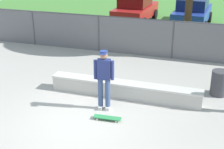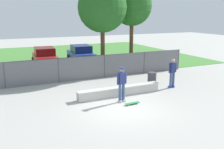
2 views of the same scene
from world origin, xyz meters
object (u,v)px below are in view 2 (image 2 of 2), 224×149
object	(u,v)px
car_red	(45,57)
skateboarder	(122,83)
trash_bin	(152,79)
skateboard	(132,103)
tree_near_right	(132,6)
tree_near_left	(102,8)
concrete_ledge	(120,91)
bystander	(172,72)
car_blue	(81,54)

from	to	relation	value
car_red	skateboarder	bearing A→B (deg)	-80.57
skateboarder	trash_bin	xyz separation A→B (m)	(3.26, 2.08, -0.62)
skateboard	tree_near_right	bearing A→B (deg)	61.42
tree_near_left	concrete_ledge	bearing A→B (deg)	-103.53
skateboard	bystander	size ratio (longest dim) A/B	0.45
car_red	trash_bin	distance (m)	10.49
trash_bin	car_red	bearing A→B (deg)	119.30
skateboard	trash_bin	size ratio (longest dim) A/B	0.97
concrete_ledge	skateboarder	xyz separation A→B (m)	(-0.36, -0.96, 0.77)
concrete_ledge	car_blue	distance (m)	10.56
skateboarder	bystander	world-z (taller)	skateboarder
concrete_ledge	trash_bin	bearing A→B (deg)	21.15
car_red	tree_near_left	bearing A→B (deg)	-52.68
concrete_ledge	tree_near_right	distance (m)	8.96
car_red	car_blue	size ratio (longest dim) A/B	1.00
skateboarder	bystander	xyz separation A→B (m)	(4.05, 1.03, -0.02)
tree_near_right	trash_bin	world-z (taller)	tree_near_right
tree_near_left	car_red	size ratio (longest dim) A/B	1.57
car_blue	skateboard	bearing A→B (deg)	-95.85
tree_near_right	car_blue	distance (m)	6.71
tree_near_left	tree_near_right	bearing A→B (deg)	13.33
car_red	car_blue	bearing A→B (deg)	3.62
skateboarder	bystander	bearing A→B (deg)	14.33
trash_bin	tree_near_right	bearing A→B (deg)	75.76
tree_near_left	bystander	bearing A→B (deg)	-66.94
skateboard	trash_bin	world-z (taller)	trash_bin
concrete_ledge	tree_near_left	world-z (taller)	tree_near_left
skateboarder	car_red	size ratio (longest dim) A/B	0.43
skateboarder	tree_near_left	world-z (taller)	tree_near_left
tree_near_left	trash_bin	world-z (taller)	tree_near_left
tree_near_left	bystander	size ratio (longest dim) A/B	3.71
car_blue	trash_bin	distance (m)	9.52
tree_near_right	bystander	bearing A→B (deg)	-94.81
concrete_ledge	bystander	size ratio (longest dim) A/B	2.72
skateboard	tree_near_right	world-z (taller)	tree_near_right
skateboarder	tree_near_left	xyz separation A→B (m)	(1.70, 6.54, 3.87)
bystander	trash_bin	xyz separation A→B (m)	(-0.78, 1.05, -0.59)
trash_bin	bystander	bearing A→B (deg)	-53.25
car_red	tree_near_right	bearing A→B (deg)	-31.85
skateboard	tree_near_left	world-z (taller)	tree_near_left
concrete_ledge	bystander	bearing A→B (deg)	1.16
tree_near_right	car_red	xyz separation A→B (m)	(-6.43, 4.00, -4.26)
concrete_ledge	car_blue	bearing A→B (deg)	83.58
skateboard	bystander	world-z (taller)	bystander
concrete_ledge	tree_near_left	distance (m)	7.39
tree_near_left	tree_near_right	size ratio (longest dim) A/B	1.00
tree_near_left	car_red	bearing A→B (deg)	127.32
tree_near_left	skateboard	bearing A→B (deg)	-101.07
bystander	concrete_ledge	bearing A→B (deg)	-178.84
skateboard	bystander	bearing A→B (deg)	23.69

